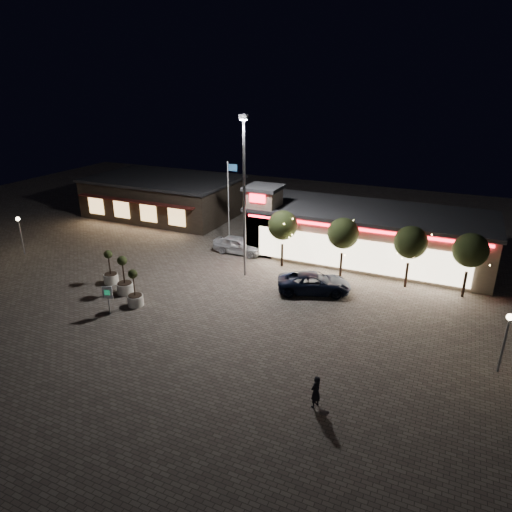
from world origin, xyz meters
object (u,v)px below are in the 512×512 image
at_px(pickup_truck, 314,283).
at_px(planter_left, 110,273).
at_px(planter_mid, 125,282).
at_px(pedestrian, 316,392).
at_px(valet_sign, 108,295).
at_px(white_sedan, 238,245).

xyz_separation_m(pickup_truck, planter_left, (-14.69, -4.90, 0.09)).
relative_size(planter_left, planter_mid, 0.92).
relative_size(pickup_truck, pedestrian, 3.15).
height_order(pedestrian, planter_left, planter_left).
bearing_deg(valet_sign, pickup_truck, 37.94).
distance_m(white_sedan, planter_left, 11.52).
xyz_separation_m(white_sedan, valet_sign, (-2.71, -13.80, 0.65)).
bearing_deg(planter_mid, planter_left, 155.47).
distance_m(white_sedan, pedestrian, 21.10).
relative_size(pickup_truck, planter_mid, 1.83).
bearing_deg(planter_left, planter_mid, -24.53).
height_order(pickup_truck, pedestrian, pedestrian).
xyz_separation_m(planter_mid, valet_sign, (1.14, -2.99, 0.53)).
bearing_deg(pickup_truck, valet_sign, 107.54).
distance_m(pickup_truck, planter_left, 15.49).
bearing_deg(pedestrian, planter_mid, -86.26).
bearing_deg(valet_sign, planter_mid, 110.93).
bearing_deg(planter_mid, pickup_truck, 25.18).
xyz_separation_m(pedestrian, valet_sign, (-15.27, 3.17, 0.58)).
bearing_deg(planter_left, white_sedan, 58.47).
distance_m(pickup_truck, pedestrian, 12.65).
distance_m(white_sedan, planter_mid, 11.48).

